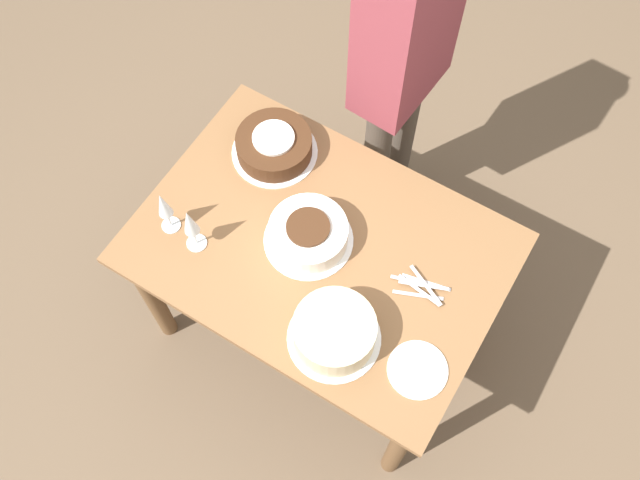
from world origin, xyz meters
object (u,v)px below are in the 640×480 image
at_px(cake_back_decorated, 334,332).
at_px(wine_glass_near, 163,206).
at_px(cake_center_white, 308,234).
at_px(person_cutting, 404,51).
at_px(cake_front_chocolate, 274,145).
at_px(wine_glass_far, 190,223).

bearing_deg(cake_back_decorated, wine_glass_near, -4.63).
height_order(cake_center_white, person_cutting, person_cutting).
bearing_deg(cake_center_white, cake_back_decorated, 134.98).
xyz_separation_m(cake_center_white, cake_back_decorated, (-0.26, 0.26, 0.01)).
height_order(cake_front_chocolate, cake_back_decorated, cake_back_decorated).
height_order(cake_front_chocolate, wine_glass_far, wine_glass_far).
distance_m(wine_glass_near, person_cutting, 1.01).
height_order(cake_back_decorated, person_cutting, person_cutting).
bearing_deg(person_cutting, cake_center_white, 7.11).
bearing_deg(cake_back_decorated, person_cutting, -72.96).
relative_size(cake_back_decorated, wine_glass_far, 1.38).
height_order(cake_center_white, cake_back_decorated, cake_back_decorated).
bearing_deg(wine_glass_near, wine_glass_far, 175.29).
bearing_deg(person_cutting, wine_glass_far, -13.06).
relative_size(wine_glass_near, person_cutting, 0.13).
relative_size(cake_center_white, person_cutting, 0.19).
relative_size(cake_center_white, wine_glass_near, 1.47).
bearing_deg(cake_center_white, wine_glass_near, 24.68).
bearing_deg(cake_front_chocolate, person_cutting, -118.59).
distance_m(cake_center_white, wine_glass_far, 0.40).
xyz_separation_m(wine_glass_near, wine_glass_far, (-0.12, 0.01, 0.01)).
xyz_separation_m(cake_back_decorated, wine_glass_near, (0.70, -0.06, 0.08)).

